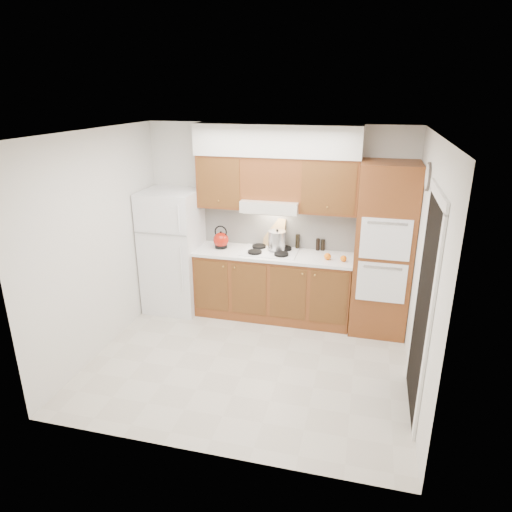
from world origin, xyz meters
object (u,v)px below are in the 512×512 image
(oven_cabinet, at_px, (383,250))
(kettle, at_px, (221,240))
(fridge, at_px, (173,251))
(stock_pot, at_px, (277,240))

(oven_cabinet, xyz_separation_m, kettle, (-2.16, 0.04, -0.04))
(fridge, xyz_separation_m, stock_pot, (1.47, 0.13, 0.23))
(kettle, distance_m, stock_pot, 0.78)
(oven_cabinet, distance_m, stock_pot, 1.38)
(fridge, relative_size, oven_cabinet, 0.78)
(kettle, relative_size, stock_pot, 0.87)
(fridge, relative_size, kettle, 8.11)
(oven_cabinet, bearing_deg, stock_pot, 176.21)
(fridge, distance_m, oven_cabinet, 2.86)
(kettle, bearing_deg, oven_cabinet, -21.76)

